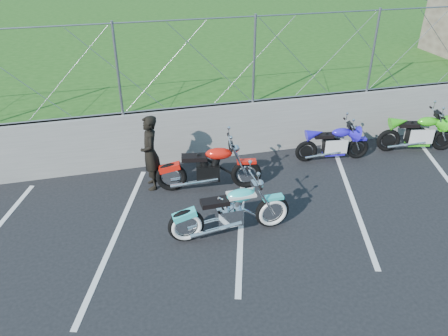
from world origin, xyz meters
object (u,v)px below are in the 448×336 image
object	(u,v)px
cruiser_turquoise	(232,213)
sportbike_blue	(334,145)
naked_orange	(210,169)
person_standing	(150,153)
sportbike_green	(418,134)

from	to	relation	value
cruiser_turquoise	sportbike_blue	xyz separation A→B (m)	(3.11, 2.14, -0.05)
cruiser_turquoise	sportbike_blue	distance (m)	3.77
cruiser_turquoise	naked_orange	distance (m)	1.59
sportbike_blue	person_standing	distance (m)	4.34
cruiser_turquoise	sportbike_green	world-z (taller)	cruiser_turquoise
sportbike_blue	person_standing	world-z (taller)	person_standing
naked_orange	sportbike_blue	size ratio (longest dim) A/B	1.24
naked_orange	sportbike_green	size ratio (longest dim) A/B	1.14
sportbike_green	person_standing	bearing A→B (deg)	-167.42
naked_orange	person_standing	world-z (taller)	person_standing
cruiser_turquoise	sportbike_blue	bearing A→B (deg)	33.70
sportbike_green	sportbike_blue	size ratio (longest dim) A/B	1.09
cruiser_turquoise	sportbike_green	xyz separation A→B (m)	(5.35, 2.05, -0.01)
sportbike_blue	person_standing	bearing A→B (deg)	-170.41
person_standing	naked_orange	bearing A→B (deg)	71.24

